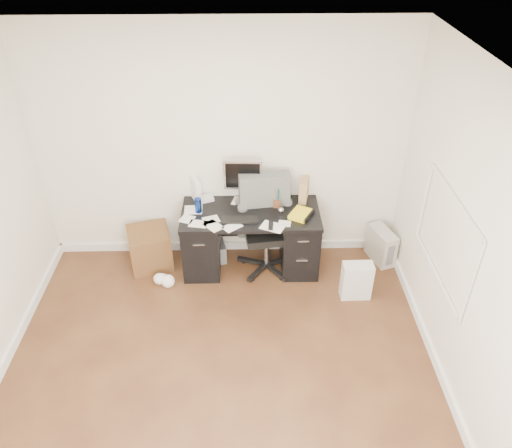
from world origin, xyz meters
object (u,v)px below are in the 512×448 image
(desk, at_px, (251,238))
(pc_tower, at_px, (381,245))
(lcd_monitor, at_px, (243,182))
(wicker_basket, at_px, (150,248))
(keyboard, at_px, (240,220))
(office_chair, at_px, (267,227))

(desk, bearing_deg, pc_tower, 3.59)
(lcd_monitor, bearing_deg, wicker_basket, -170.94)
(keyboard, height_order, wicker_basket, keyboard)
(desk, relative_size, keyboard, 3.87)
(pc_tower, relative_size, wicker_basket, 0.89)
(wicker_basket, bearing_deg, desk, -3.47)
(office_chair, distance_m, wicker_basket, 1.38)
(desk, height_order, wicker_basket, desk)
(desk, height_order, office_chair, office_chair)
(office_chair, relative_size, pc_tower, 2.78)
(desk, relative_size, lcd_monitor, 2.83)
(desk, bearing_deg, lcd_monitor, 111.22)
(office_chair, bearing_deg, desk, 165.66)
(lcd_monitor, relative_size, pc_tower, 1.31)
(desk, distance_m, office_chair, 0.24)
(lcd_monitor, height_order, office_chair, lcd_monitor)
(lcd_monitor, distance_m, pc_tower, 1.80)
(pc_tower, bearing_deg, office_chair, 166.68)
(office_chair, height_order, pc_tower, office_chair)
(wicker_basket, bearing_deg, pc_tower, 0.54)
(keyboard, height_order, office_chair, office_chair)
(desk, distance_m, lcd_monitor, 0.65)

